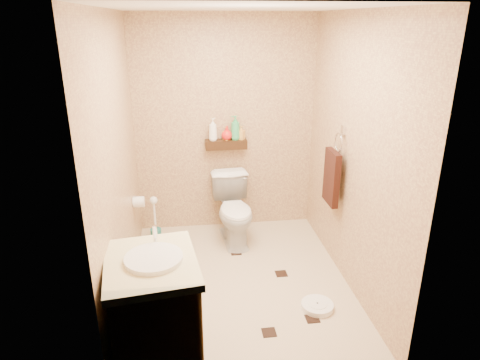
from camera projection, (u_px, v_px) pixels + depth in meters
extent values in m
plane|color=#C1AE8D|center=(240.00, 283.00, 4.02)|extent=(2.50, 2.50, 0.00)
cube|color=tan|center=(225.00, 127.00, 4.75)|extent=(2.00, 0.04, 2.40)
cube|color=tan|center=(268.00, 229.00, 2.43)|extent=(2.00, 0.04, 2.40)
cube|color=tan|center=(118.00, 166.00, 3.47)|extent=(0.04, 2.50, 2.40)
cube|color=tan|center=(353.00, 157.00, 3.71)|extent=(0.04, 2.50, 2.40)
cube|color=white|center=(239.00, 8.00, 3.17)|extent=(2.00, 2.50, 0.02)
cube|color=#361C0E|center=(226.00, 144.00, 4.74)|extent=(0.46, 0.14, 0.10)
cube|color=black|center=(195.00, 299.00, 3.78)|extent=(0.11, 0.11, 0.01)
cube|color=black|center=(281.00, 274.00, 4.15)|extent=(0.11, 0.11, 0.01)
cube|color=black|center=(269.00, 332.00, 3.37)|extent=(0.11, 0.11, 0.01)
cube|color=black|center=(187.00, 259.00, 4.41)|extent=(0.11, 0.11, 0.01)
cube|color=black|center=(312.00, 319.00, 3.53)|extent=(0.11, 0.11, 0.01)
cube|color=black|center=(236.00, 252.00, 4.53)|extent=(0.11, 0.11, 0.01)
imported|color=white|center=(235.00, 210.00, 4.67)|extent=(0.47, 0.75, 0.73)
cube|color=brown|center=(156.00, 319.00, 2.91)|extent=(0.62, 0.73, 0.81)
cube|color=beige|center=(151.00, 264.00, 2.75)|extent=(0.67, 0.78, 0.05)
cylinder|color=silver|center=(154.00, 260.00, 2.75)|extent=(0.38, 0.38, 0.05)
cylinder|color=silver|center=(155.00, 234.00, 2.93)|extent=(0.03, 0.03, 0.13)
cylinder|color=white|center=(317.00, 306.00, 3.65)|extent=(0.36, 0.36, 0.05)
cylinder|color=white|center=(317.00, 303.00, 3.64)|extent=(0.16, 0.16, 0.01)
cylinder|color=#1B6F6C|center=(156.00, 234.00, 4.78)|extent=(0.12, 0.12, 0.13)
cylinder|color=white|center=(155.00, 215.00, 4.70)|extent=(0.02, 0.02, 0.37)
sphere|color=white|center=(153.00, 200.00, 4.64)|extent=(0.09, 0.09, 0.09)
cube|color=silver|center=(343.00, 130.00, 3.88)|extent=(0.03, 0.06, 0.08)
torus|color=silver|center=(339.00, 143.00, 3.92)|extent=(0.02, 0.19, 0.19)
cube|color=black|center=(332.00, 177.00, 4.03)|extent=(0.06, 0.30, 0.52)
cylinder|color=white|center=(139.00, 202.00, 4.29)|extent=(0.11, 0.11, 0.11)
cylinder|color=silver|center=(134.00, 197.00, 4.27)|extent=(0.04, 0.02, 0.02)
imported|color=white|center=(213.00, 129.00, 4.66)|extent=(0.13, 0.13, 0.25)
imported|color=gold|center=(227.00, 133.00, 4.70)|extent=(0.09, 0.09, 0.15)
imported|color=red|center=(227.00, 133.00, 4.70)|extent=(0.16, 0.16, 0.15)
imported|color=#38A863|center=(235.00, 128.00, 4.69)|extent=(0.13, 0.13, 0.27)
imported|color=gold|center=(241.00, 133.00, 4.72)|extent=(0.10, 0.10, 0.16)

